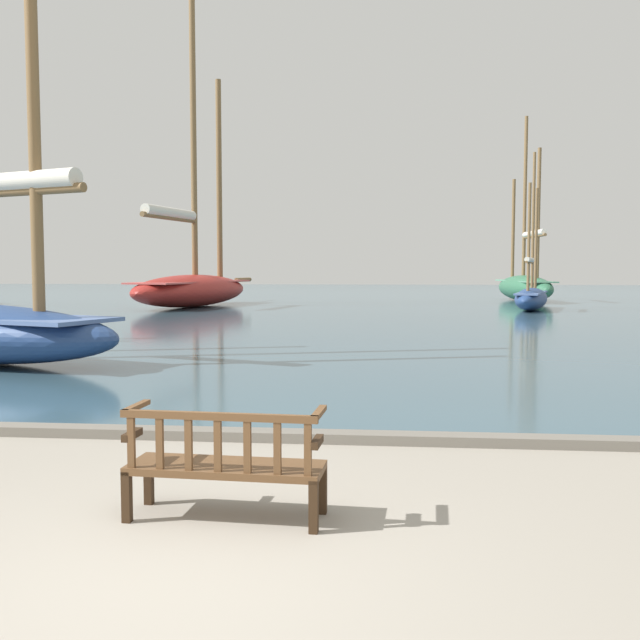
{
  "coord_description": "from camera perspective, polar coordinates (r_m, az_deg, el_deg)",
  "views": [
    {
      "loc": [
        1.48,
        -4.43,
        2.05
      ],
      "look_at": [
        0.08,
        10.0,
        1.0
      ],
      "focal_mm": 40.0,
      "sensor_mm": 36.0,
      "label": 1
    }
  ],
  "objects": [
    {
      "name": "harbor_water",
      "position": [
        48.49,
        3.79,
        1.75
      ],
      "size": [
        100.0,
        80.0,
        0.08
      ],
      "primitive_type": "cube",
      "color": "#385666",
      "rests_on": "ground"
    },
    {
      "name": "quay_edge_kerb",
      "position": [
        8.64,
        -4.54,
        -9.18
      ],
      "size": [
        40.0,
        0.3,
        0.12
      ],
      "primitive_type": "cube",
      "color": "slate",
      "rests_on": "ground"
    },
    {
      "name": "sailboat_centre_channel",
      "position": [
        45.16,
        16.03,
        2.73
      ],
      "size": [
        2.91,
        9.55,
        11.14
      ],
      "color": "#2D6647",
      "rests_on": "harbor_water"
    },
    {
      "name": "park_bench",
      "position": [
        5.96,
        -7.62,
        -11.25
      ],
      "size": [
        1.63,
        0.62,
        0.92
      ],
      "color": "#322113",
      "rests_on": "ground"
    },
    {
      "name": "ground_plane",
      "position": [
        5.1,
        -12.61,
        -19.64
      ],
      "size": [
        160.0,
        160.0,
        0.0
      ],
      "primitive_type": "plane",
      "color": "gray"
    },
    {
      "name": "sailboat_outer_starboard",
      "position": [
        35.22,
        16.55,
        1.86
      ],
      "size": [
        2.99,
        5.93,
        7.43
      ],
      "color": "navy",
      "rests_on": "harbor_water"
    },
    {
      "name": "sailboat_mid_starboard",
      "position": [
        37.51,
        -10.12,
        2.9
      ],
      "size": [
        5.28,
        12.9,
        15.66
      ],
      "color": "maroon",
      "rests_on": "harbor_water"
    }
  ]
}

